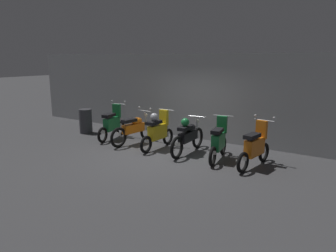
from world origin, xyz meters
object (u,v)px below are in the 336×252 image
at_px(motorbike_slot_0, 112,124).
at_px(motorbike_slot_2, 158,131).
at_px(motorbike_slot_3, 188,136).
at_px(motorbike_slot_4, 219,141).
at_px(motorbike_slot_5, 255,147).
at_px(trash_bin, 86,121).
at_px(motorbike_slot_1, 134,129).

relative_size(motorbike_slot_0, motorbike_slot_2, 0.99).
bearing_deg(motorbike_slot_3, motorbike_slot_4, -3.97).
xyz_separation_m(motorbike_slot_4, motorbike_slot_5, (1.03, -0.03, 0.00)).
height_order(motorbike_slot_0, trash_bin, motorbike_slot_0).
relative_size(motorbike_slot_0, motorbike_slot_5, 1.00).
xyz_separation_m(motorbike_slot_0, trash_bin, (-1.42, 0.08, -0.08)).
relative_size(motorbike_slot_3, trash_bin, 2.17).
bearing_deg(motorbike_slot_1, motorbike_slot_4, -0.97).
relative_size(motorbike_slot_1, trash_bin, 2.16).
bearing_deg(motorbike_slot_5, motorbike_slot_1, 178.83).
bearing_deg(motorbike_slot_0, motorbike_slot_4, -1.77).
bearing_deg(motorbike_slot_2, motorbike_slot_0, 175.72).
bearing_deg(motorbike_slot_0, motorbike_slot_1, -4.14).
distance_m(motorbike_slot_2, motorbike_slot_3, 1.02).
xyz_separation_m(motorbike_slot_2, motorbike_slot_5, (3.05, -0.00, -0.04)).
distance_m(motorbike_slot_5, trash_bin, 6.51).
bearing_deg(trash_bin, motorbike_slot_0, -3.10).
xyz_separation_m(motorbike_slot_0, motorbike_slot_4, (4.06, -0.13, -0.00)).
bearing_deg(motorbike_slot_3, trash_bin, 178.30).
distance_m(motorbike_slot_2, motorbike_slot_5, 3.05).
relative_size(motorbike_slot_1, motorbike_slot_5, 1.16).
distance_m(motorbike_slot_4, trash_bin, 5.48).
distance_m(motorbike_slot_1, motorbike_slot_4, 3.03).
bearing_deg(motorbike_slot_4, motorbike_slot_1, 179.03).
relative_size(motorbike_slot_5, trash_bin, 1.86).
height_order(motorbike_slot_4, trash_bin, motorbike_slot_4).
distance_m(motorbike_slot_4, motorbike_slot_5, 1.03).
relative_size(motorbike_slot_0, motorbike_slot_1, 0.86).
xyz_separation_m(motorbike_slot_1, motorbike_slot_5, (4.06, -0.08, 0.04)).
distance_m(motorbike_slot_3, motorbike_slot_5, 2.04).
bearing_deg(motorbike_slot_1, trash_bin, 176.47).
height_order(motorbike_slot_1, trash_bin, motorbike_slot_1).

